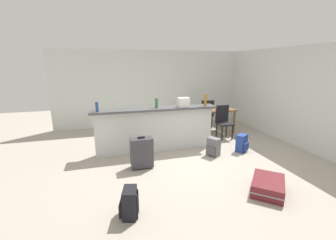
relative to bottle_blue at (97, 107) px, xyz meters
name	(u,v)px	position (x,y,z in m)	size (l,w,h in m)	color
ground_plane	(185,159)	(1.83, -0.52, -1.19)	(13.00, 13.00, 0.05)	#ADA393
wall_back	(155,88)	(1.83, 2.53, 0.08)	(6.60, 0.10, 2.50)	silver
wall_right	(292,96)	(4.88, -0.22, 0.08)	(0.10, 6.00, 2.50)	silver
partition_half_wall	(156,131)	(1.30, 0.07, -0.66)	(2.80, 0.20, 1.01)	silver
bar_countertop	(155,109)	(1.30, 0.07, -0.13)	(2.96, 0.40, 0.05)	#4C4C51
bottle_blue	(97,107)	(0.00, 0.00, 0.00)	(0.07, 0.07, 0.21)	#284C89
bottle_green	(156,103)	(1.32, 0.08, 0.01)	(0.07, 0.07, 0.23)	#2D6B38
bottle_amber	(205,100)	(2.52, -0.02, 0.04)	(0.07, 0.07, 0.29)	#9E661E
grocery_bag	(183,102)	(1.97, 0.03, 0.01)	(0.26, 0.18, 0.22)	silver
dining_table	(215,112)	(3.37, 1.10, -0.52)	(1.10, 0.80, 0.74)	brown
dining_chair_near_partition	(223,120)	(3.36, 0.53, -0.65)	(0.41, 0.41, 0.93)	black
dining_chair_far_side	(207,112)	(3.35, 1.59, -0.65)	(0.48, 0.48, 0.93)	black
suitcase_flat_maroon	(268,186)	(2.69, -2.18, -1.06)	(0.83, 0.84, 0.22)	maroon
backpack_grey	(213,147)	(2.50, -0.57, -0.97)	(0.33, 0.33, 0.42)	slate
suitcase_upright_charcoal	(142,152)	(0.82, -0.75, -0.84)	(0.45, 0.25, 0.67)	#38383D
backpack_black	(129,203)	(0.42, -2.19, -0.97)	(0.29, 0.31, 0.42)	black
backpack_blue	(242,143)	(3.28, -0.53, -0.97)	(0.33, 0.33, 0.42)	#233D93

